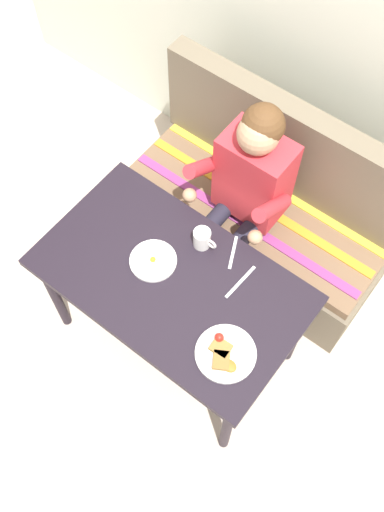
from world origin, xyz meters
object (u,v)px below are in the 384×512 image
(person, at_px, (245,188))
(plate_breakfast, at_px, (225,354))
(plate_eggs, at_px, (153,261))
(fork, at_px, (233,252))
(coffee_mug, at_px, (203,238))
(knife, at_px, (240,282))
(table, at_px, (172,287))
(couch, at_px, (260,212))

(person, xyz_separation_m, plate_breakfast, (0.41, -0.73, 0.00))
(person, distance_m, plate_eggs, 0.58)
(fork, bearing_deg, coffee_mug, 174.83)
(knife, bearing_deg, plate_breakfast, -61.82)
(person, bearing_deg, plate_eggs, -99.80)
(plate_eggs, bearing_deg, person, 80.20)
(table, height_order, couch, couch)
(knife, bearing_deg, plate_eggs, -153.57)
(couch, distance_m, fork, 0.65)
(coffee_mug, bearing_deg, plate_eggs, -120.33)
(coffee_mug, relative_size, knife, 0.59)
(couch, xyz_separation_m, knife, (0.25, -0.59, 0.40))
(couch, xyz_separation_m, plate_eggs, (-0.12, -0.75, 0.41))
(person, relative_size, fork, 7.13)
(person, xyz_separation_m, coffee_mug, (0.02, -0.37, 0.04))
(person, distance_m, plate_breakfast, 0.84)
(fork, bearing_deg, couch, 80.84)
(table, relative_size, person, 0.99)
(couch, xyz_separation_m, person, (-0.02, -0.17, 0.41))
(plate_eggs, distance_m, fork, 0.36)
(couch, height_order, fork, couch)
(table, bearing_deg, knife, 34.33)
(plate_eggs, relative_size, coffee_mug, 1.81)
(plate_breakfast, xyz_separation_m, fork, (-0.25, 0.41, -0.01))
(table, xyz_separation_m, fork, (0.14, 0.27, 0.08))
(table, bearing_deg, couch, 90.00)
(fork, relative_size, knife, 0.85)
(table, xyz_separation_m, couch, (0.00, 0.76, -0.32))
(table, relative_size, knife, 6.00)
(plate_breakfast, xyz_separation_m, knife, (-0.14, 0.31, -0.01))
(couch, bearing_deg, plate_eggs, -98.88)
(plate_breakfast, height_order, coffee_mug, coffee_mug)
(person, height_order, fork, person)
(plate_eggs, height_order, coffee_mug, coffee_mug)
(couch, xyz_separation_m, fork, (0.14, -0.49, 0.40))
(plate_breakfast, height_order, plate_eggs, plate_breakfast)
(coffee_mug, bearing_deg, person, 93.38)
(couch, relative_size, person, 1.19)
(table, xyz_separation_m, plate_breakfast, (0.39, -0.14, 0.10))
(table, relative_size, plate_eggs, 5.63)
(couch, bearing_deg, coffee_mug, -89.61)
(plate_breakfast, relative_size, plate_eggs, 1.20)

